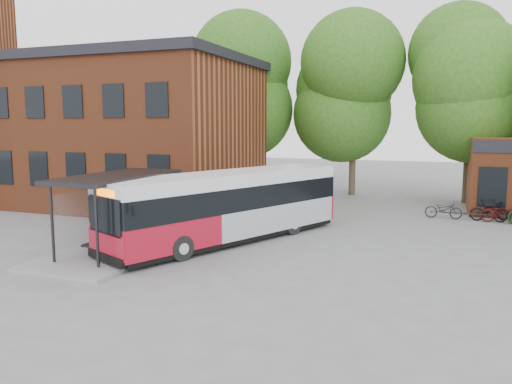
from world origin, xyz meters
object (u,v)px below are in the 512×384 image
(bicycle_2, at_px, (491,210))
(bicycle_4, at_px, (502,213))
(bicycle_3, at_px, (489,211))
(city_bus, at_px, (229,207))
(bicycle_0, at_px, (443,209))
(bus_shelter, at_px, (118,213))

(bicycle_2, xyz_separation_m, bicycle_4, (0.40, -1.06, 0.04))
(bicycle_2, bearing_deg, bicycle_3, -171.41)
(city_bus, xyz_separation_m, bicycle_0, (8.07, 8.26, -0.94))
(bicycle_0, relative_size, bicycle_2, 1.02)
(bus_shelter, bearing_deg, bicycle_3, 39.78)
(bicycle_3, height_order, bicycle_4, bicycle_3)
(bus_shelter, distance_m, bicycle_0, 15.92)
(bicycle_2, bearing_deg, bicycle_0, 128.08)
(bus_shelter, bearing_deg, bicycle_2, 41.44)
(bicycle_0, height_order, bicycle_2, bicycle_0)
(bus_shelter, distance_m, bicycle_2, 18.03)
(city_bus, height_order, bicycle_4, city_bus)
(bus_shelter, xyz_separation_m, bicycle_4, (13.90, 10.86, -0.96))
(bus_shelter, xyz_separation_m, city_bus, (3.21, 2.94, -0.05))
(city_bus, bearing_deg, bicycle_4, 60.64)
(bicycle_2, distance_m, bicycle_3, 0.84)
(bus_shelter, bearing_deg, city_bus, 42.47)
(bicycle_0, bearing_deg, bicycle_2, -70.26)
(bus_shelter, relative_size, bicycle_0, 3.97)
(bus_shelter, bearing_deg, bicycle_0, 44.79)
(city_bus, xyz_separation_m, bicycle_4, (10.69, 7.92, -0.91))
(city_bus, height_order, bicycle_0, city_bus)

